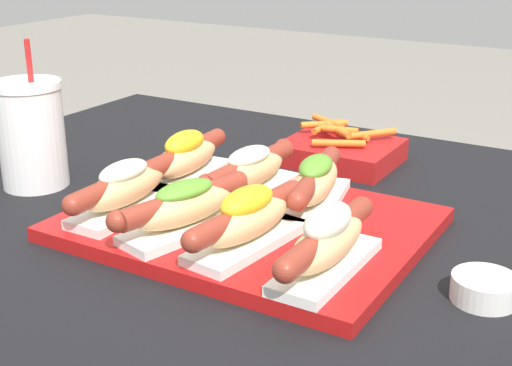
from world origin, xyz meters
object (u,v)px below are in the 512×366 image
Objects in this scene: hot_dog_6 at (315,182)px; hot_dog_5 at (248,170)px; drink_cup at (31,134)px; sauce_bowl at (485,287)px; serving_tray at (248,224)px; hot_dog_1 at (182,206)px; hot_dog_4 at (185,158)px; fries_basket at (341,151)px; hot_dog_2 at (247,219)px; hot_dog_0 at (125,188)px; hot_dog_3 at (327,241)px.

hot_dog_5 is at bearing -177.76° from hot_dog_6.
hot_dog_6 is 0.95× the size of drink_cup.
sauce_bowl is at bearing -22.81° from hot_dog_6.
serving_tray is 2.06× the size of hot_dog_5.
drink_cup is (-0.31, -0.09, 0.03)m from hot_dog_5.
hot_dog_4 reaches higher than hot_dog_1.
hot_dog_5 is (0.10, 0.00, -0.00)m from hot_dog_4.
fries_basket is (0.14, 0.24, -0.03)m from hot_dog_4.
hot_dog_5 is at bearing 120.95° from hot_dog_2.
hot_dog_0 is at bearing -156.06° from serving_tray.
hot_dog_3 is 1.02× the size of hot_dog_6.
hot_dog_0 is 1.00× the size of hot_dog_5.
hot_dog_5 is at bearing 163.92° from sauce_bowl.
drink_cup reaches higher than hot_dog_6.
hot_dog_0 is at bearing -144.44° from hot_dog_6.
hot_dog_0 is at bearing 173.00° from hot_dog_1.
drink_cup is at bearing -136.38° from fries_basket.
hot_dog_5 is at bearing 16.66° from drink_cup.
hot_dog_3 is 1.00× the size of hot_dog_5.
hot_dog_2 and hot_dog_4 have the same top height.
drink_cup is (-0.40, 0.05, 0.03)m from hot_dog_2.
hot_dog_5 is (0.00, 0.15, 0.00)m from hot_dog_1.
hot_dog_0 is 1.00× the size of hot_dog_3.
hot_dog_3 reaches higher than hot_dog_6.
fries_basket is (-0.01, 0.31, 0.01)m from serving_tray.
hot_dog_1 is 0.39m from fries_basket.
hot_dog_3 is 0.18m from hot_dog_6.
fries_basket is at bearing 60.44° from hot_dog_4.
hot_dog_0 is 0.17m from hot_dog_5.
serving_tray is 0.30m from sauce_bowl.
hot_dog_2 is 1.00× the size of hot_dog_4.
fries_basket is at bearing 70.50° from hot_dog_0.
hot_dog_3 is 3.02× the size of sauce_bowl.
hot_dog_2 is 0.26m from sauce_bowl.
hot_dog_4 reaches higher than fries_basket.
hot_dog_3 reaches higher than hot_dog_2.
hot_dog_6 is at bearing 2.40° from hot_dog_4.
drink_cup is (-0.21, -0.09, 0.03)m from hot_dog_4.
serving_tray is 0.31m from fries_basket.
hot_dog_0 is (-0.14, -0.06, 0.04)m from serving_tray.
hot_dog_0 reaches higher than hot_dog_6.
hot_dog_4 is (-0.15, 0.07, 0.04)m from serving_tray.
hot_dog_6 reaches higher than fries_basket.
hot_dog_2 is (0.04, -0.07, 0.04)m from serving_tray.
hot_dog_4 is 0.28m from fries_basket.
drink_cup is at bearing -163.34° from hot_dog_5.
hot_dog_2 reaches higher than serving_tray.
hot_dog_1 is 0.32m from drink_cup.
hot_dog_1 is 0.94× the size of drink_cup.
serving_tray is 0.10m from hot_dog_2.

